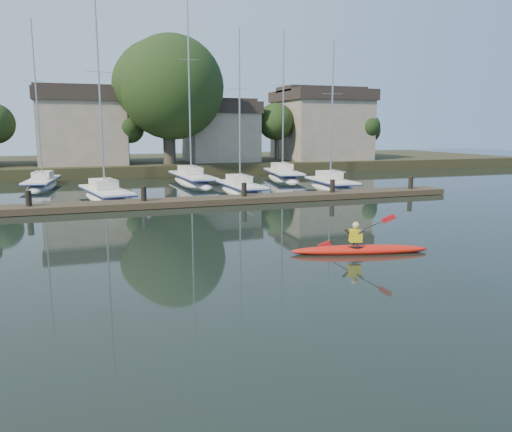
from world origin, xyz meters
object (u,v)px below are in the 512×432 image
object	(u,v)px
sailboat_4	(331,190)
dock	(196,201)
sailboat_1	(106,201)
sailboat_5	(43,188)
sailboat_3	(241,194)
sailboat_7	(283,181)
kayak	(359,248)
sailboat_6	(192,184)

from	to	relation	value
sailboat_4	dock	bearing A→B (deg)	-152.41
sailboat_1	sailboat_5	xyz separation A→B (m)	(-4.39, 8.89, 0.01)
dock	sailboat_3	xyz separation A→B (m)	(4.41, 5.12, -0.39)
sailboat_1	sailboat_7	distance (m)	18.03
sailboat_3	sailboat_4	world-z (taller)	sailboat_3
dock	sailboat_5	xyz separation A→B (m)	(-9.27, 13.62, -0.38)
sailboat_7	dock	bearing A→B (deg)	-120.48
sailboat_3	sailboat_7	size ratio (longest dim) A/B	0.87
kayak	sailboat_1	size ratio (longest dim) A/B	0.37
dock	sailboat_1	xyz separation A→B (m)	(-4.88, 4.72, -0.39)
sailboat_4	sailboat_7	bearing A→B (deg)	98.16
kayak	sailboat_5	size ratio (longest dim) A/B	0.36
sailboat_4	sailboat_6	distance (m)	11.86
sailboat_3	sailboat_7	xyz separation A→B (m)	(6.58, 8.16, -0.03)
sailboat_1	sailboat_4	world-z (taller)	sailboat_1
sailboat_1	sailboat_4	xyz separation A→B (m)	(16.49, 0.41, -0.01)
sailboat_3	sailboat_7	distance (m)	10.48
sailboat_1	sailboat_6	size ratio (longest dim) A/B	0.80
kayak	dock	size ratio (longest dim) A/B	0.15
sailboat_4	sailboat_5	size ratio (longest dim) A/B	0.89
sailboat_1	sailboat_5	size ratio (longest dim) A/B	0.99
sailboat_3	sailboat_5	bearing A→B (deg)	147.16
sailboat_6	kayak	bearing A→B (deg)	-90.87
sailboat_5	sailboat_7	bearing A→B (deg)	5.13
kayak	dock	xyz separation A→B (m)	(-3.05, 13.39, 0.01)
sailboat_1	sailboat_5	distance (m)	9.92
sailboat_6	sailboat_5	bearing A→B (deg)	173.24
kayak	sailboat_7	bearing A→B (deg)	87.67
sailboat_1	sailboat_7	bearing A→B (deg)	16.79
sailboat_1	sailboat_3	world-z (taller)	sailboat_1
dock	sailboat_5	size ratio (longest dim) A/B	2.46
sailboat_5	sailboat_1	bearing A→B (deg)	-57.64
kayak	sailboat_4	distance (m)	20.41
sailboat_3	sailboat_6	size ratio (longest dim) A/B	0.73
sailboat_3	sailboat_7	world-z (taller)	sailboat_7
kayak	dock	distance (m)	13.73
sailboat_5	sailboat_6	size ratio (longest dim) A/B	0.81
sailboat_6	sailboat_3	bearing A→B (deg)	-77.73
kayak	sailboat_1	distance (m)	19.78
kayak	sailboat_5	distance (m)	29.69
dock	sailboat_4	xyz separation A→B (m)	(11.61, 5.13, -0.40)
dock	sailboat_1	bearing A→B (deg)	135.93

